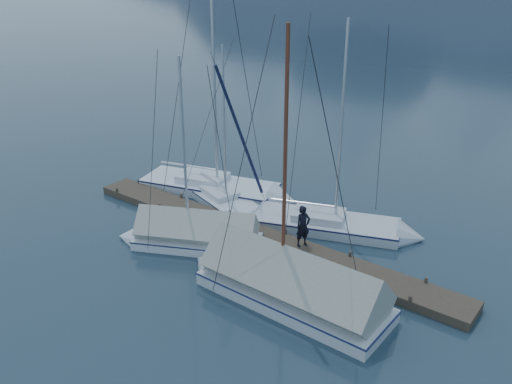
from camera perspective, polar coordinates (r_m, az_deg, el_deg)
ground at (r=21.33m, az=-3.28°, el=-7.15°), size 1000.00×1000.00×0.00m
dock at (r=22.62m, az=0.00°, el=-4.86°), size 18.00×1.50×0.54m
mooring_posts at (r=22.78m, az=-1.00°, el=-3.96°), size 15.12×1.52×0.35m
sailboat_open_left at (r=26.95m, az=-2.98°, el=0.17°), size 8.32×4.36×10.59m
sailboat_open_mid at (r=25.29m, az=-2.64°, el=-1.56°), size 6.45×3.63×8.22m
sailboat_open_right at (r=23.62m, az=9.54°, el=-3.74°), size 7.58×4.50×9.69m
sailboat_covered_near at (r=18.97m, az=2.37°, el=-9.62°), size 7.88×3.39×10.20m
sailboat_covered_far at (r=22.32m, az=-7.37°, el=-4.62°), size 6.18×4.24×8.42m
person at (r=21.30m, az=4.97°, el=-3.60°), size 0.62×0.73×1.69m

